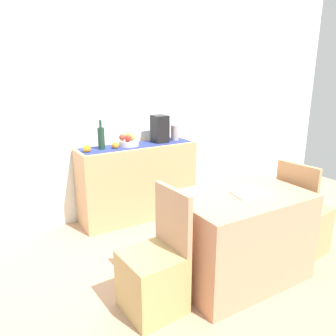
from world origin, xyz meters
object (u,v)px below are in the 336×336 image
dining_table (239,236)px  chair_by_corner (302,226)px  wine_bottle (101,138)px  ceramic_vase (175,133)px  fruit_bowl (129,143)px  coffee_maker (160,129)px  chair_near_window (154,276)px  sideboard_console (138,182)px  open_book (251,193)px

dining_table → chair_by_corner: size_ratio=1.18×
wine_bottle → ceramic_vase: bearing=-0.0°
fruit_bowl → coffee_maker: (0.39, 0.00, 0.12)m
fruit_bowl → coffee_maker: 0.41m
chair_near_window → chair_by_corner: same height
wine_bottle → chair_near_window: (-0.19, -1.51, -0.73)m
coffee_maker → chair_by_corner: size_ratio=0.35×
chair_by_corner → wine_bottle: bearing=132.6°
chair_near_window → chair_by_corner: (1.59, -0.00, 0.00)m
coffee_maker → chair_by_corner: bearing=-65.7°
wine_bottle → ceramic_vase: size_ratio=1.70×
sideboard_console → chair_near_window: size_ratio=1.50×
fruit_bowl → chair_near_window: fruit_bowl is taller
wine_bottle → open_book: 1.70m
sideboard_console → chair_near_window: 1.63m
ceramic_vase → chair_near_window: ceramic_vase is taller
chair_near_window → sideboard_console: bearing=68.0°
sideboard_console → open_book: size_ratio=4.83×
fruit_bowl → chair_by_corner: fruit_bowl is taller
chair_near_window → dining_table: bearing=-0.1°
dining_table → chair_by_corner: chair_by_corner is taller
fruit_bowl → chair_by_corner: bearing=-54.5°
sideboard_console → chair_by_corner: chair_by_corner is taller
sideboard_console → coffee_maker: (0.30, 0.00, 0.59)m
wine_bottle → chair_near_window: wine_bottle is taller
wine_bottle → coffee_maker: (0.71, -0.00, 0.03)m
sideboard_console → chair_by_corner: size_ratio=1.50×
fruit_bowl → open_book: (0.34, -1.55, -0.15)m
wine_bottle → coffee_maker: bearing=-0.0°
ceramic_vase → dining_table: (-0.31, -1.51, -0.59)m
fruit_bowl → wine_bottle: wine_bottle is taller
dining_table → chair_near_window: (-0.79, 0.00, -0.10)m
sideboard_console → wine_bottle: size_ratio=4.28×
ceramic_vase → chair_by_corner: size_ratio=0.21×
coffee_maker → open_book: coffee_maker is taller
chair_near_window → chair_by_corner: 1.59m
wine_bottle → chair_near_window: bearing=-97.4°
coffee_maker → chair_by_corner: 1.82m
coffee_maker → open_book: bearing=-92.0°
coffee_maker → ceramic_vase: bearing=0.0°
wine_bottle → chair_by_corner: size_ratio=0.35×
sideboard_console → chair_near_window: bearing=-112.0°
wine_bottle → open_book: (0.66, -1.55, -0.24)m
chair_by_corner → fruit_bowl: bearing=125.5°
ceramic_vase → chair_by_corner: bearing=-72.4°
chair_near_window → coffee_maker: bearing=59.1°
fruit_bowl → chair_by_corner: (1.08, -1.51, -0.64)m
wine_bottle → chair_by_corner: 2.18m
dining_table → open_book: size_ratio=3.78×
dining_table → fruit_bowl: bearing=100.7°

